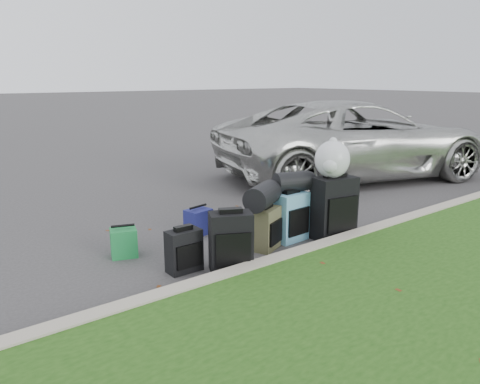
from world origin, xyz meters
TOP-DOWN VIEW (x-y plane):
  - ground at (0.00, 0.00)m, footprint 120.00×120.00m
  - curb at (0.00, -1.00)m, footprint 120.00×0.18m
  - suv at (3.86, 1.55)m, footprint 6.06×4.01m
  - suitcase_small_black at (-1.33, -0.43)m, footprint 0.36×0.20m
  - suitcase_large_black_left at (-0.93, -0.71)m, footprint 0.51×0.43m
  - suitcase_olive at (-0.22, -0.46)m, footprint 0.43×0.36m
  - suitcase_teal at (0.22, -0.41)m, footprint 0.44×0.28m
  - suitcase_large_black_right at (0.70, -0.69)m, footprint 0.58×0.40m
  - tote_green at (-1.65, 0.35)m, footprint 0.35×0.31m
  - tote_navy at (-0.56, 0.49)m, footprint 0.35×0.29m
  - duffel_left at (-0.25, -0.43)m, footprint 0.61×0.51m
  - duffel_right at (0.29, -0.36)m, footprint 0.49×0.36m
  - trash_bag at (0.66, -0.66)m, footprint 0.44×0.44m

SIDE VIEW (x-z plane):
  - ground at x=0.00m, z-range 0.00..0.00m
  - curb at x=0.00m, z-range 0.00..0.15m
  - tote_green at x=-1.65m, z-range 0.00..0.32m
  - tote_navy at x=-0.56m, z-range 0.00..0.33m
  - suitcase_small_black at x=-1.33m, z-range 0.00..0.45m
  - suitcase_olive at x=-0.22m, z-range 0.00..0.50m
  - suitcase_teal at x=0.22m, z-range 0.00..0.61m
  - suitcase_large_black_left at x=-0.93m, z-range 0.00..0.63m
  - suitcase_large_black_right at x=0.70m, z-range 0.00..0.79m
  - duffel_left at x=-0.25m, z-range 0.50..0.79m
  - duffel_right at x=0.29m, z-range 0.61..0.86m
  - suv at x=3.86m, z-range 0.00..1.55m
  - trash_bag at x=0.66m, z-range 0.79..1.23m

